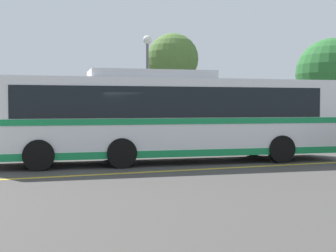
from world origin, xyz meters
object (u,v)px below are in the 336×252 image
(transit_bus, at_px, (168,115))
(tree_2, at_px, (173,60))
(parked_car_2, at_px, (172,133))
(street_lamp, at_px, (147,68))
(parked_car_1, at_px, (31,135))
(parked_car_3, at_px, (272,130))
(tree_3, at_px, (332,74))

(transit_bus, distance_m, tree_2, 11.57)
(parked_car_2, height_order, street_lamp, street_lamp)
(parked_car_1, distance_m, street_lamp, 7.12)
(parked_car_3, relative_size, tree_2, 0.67)
(parked_car_1, height_order, tree_2, tree_2)
(parked_car_1, distance_m, parked_car_2, 6.81)
(parked_car_2, distance_m, tree_3, 14.81)
(parked_car_3, bearing_deg, parked_car_1, -84.65)
(transit_bus, relative_size, parked_car_1, 2.84)
(transit_bus, height_order, parked_car_2, transit_bus)
(street_lamp, height_order, tree_3, tree_3)
(parked_car_3, xyz_separation_m, tree_3, (7.84, 4.71, 3.51))
(parked_car_2, xyz_separation_m, parked_car_3, (5.74, -0.02, 0.04))
(parked_car_3, xyz_separation_m, street_lamp, (-6.52, 1.67, 3.30))
(parked_car_3, bearing_deg, street_lamp, -100.09)
(parked_car_3, xyz_separation_m, tree_2, (-3.99, 4.58, 4.10))
(transit_bus, bearing_deg, parked_car_2, 163.56)
(transit_bus, distance_m, street_lamp, 7.95)
(street_lamp, distance_m, tree_3, 14.69)
(parked_car_1, xyz_separation_m, parked_car_3, (12.54, 0.25, -0.02))
(street_lamp, distance_m, tree_2, 3.94)
(tree_2, bearing_deg, street_lamp, -131.07)
(transit_bus, xyz_separation_m, street_lamp, (1.60, 7.44, 2.32))
(parked_car_2, bearing_deg, tree_3, -69.48)
(parked_car_1, relative_size, street_lamp, 0.80)
(tree_2, relative_size, tree_3, 0.95)
(parked_car_1, bearing_deg, parked_car_2, 89.62)
(parked_car_2, distance_m, street_lamp, 3.81)
(parked_car_3, bearing_deg, tree_2, -134.69)
(parked_car_3, bearing_deg, parked_car_2, -85.94)
(transit_bus, distance_m, parked_car_1, 7.14)
(street_lamp, bearing_deg, parked_car_2, -64.63)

